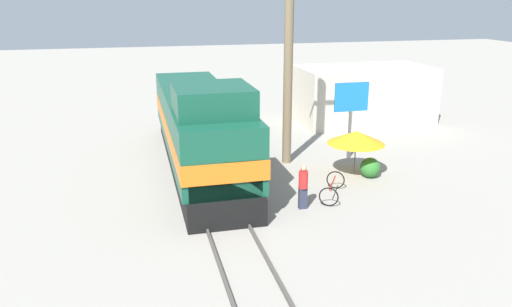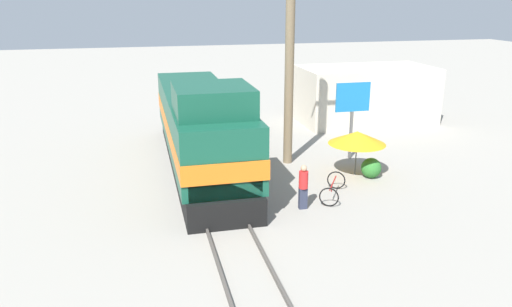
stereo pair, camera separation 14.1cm
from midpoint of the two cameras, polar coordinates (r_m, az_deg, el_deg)
name	(u,v)px [view 1 (the left image)]	position (r m, az deg, el deg)	size (l,w,h in m)	color
ground_plane	(208,184)	(21.06, -5.69, -3.46)	(120.00, 120.00, 0.00)	gray
rail_near	(191,184)	(20.95, -7.64, -3.43)	(0.08, 32.84, 0.15)	#4C4742
rail_far	(225,181)	(21.13, -3.77, -3.11)	(0.08, 32.84, 0.15)	#4C4742
locomotive	(200,130)	(22.22, -6.55, 2.71)	(3.00, 13.50, 4.45)	black
utility_pole	(288,62)	(22.61, 3.53, 10.40)	(1.80, 0.41, 9.31)	#726047
vendor_umbrella	(356,137)	(21.92, 11.20, 1.82)	(2.48, 2.48, 1.98)	#4C4C4C
billboard_sign	(351,103)	(23.99, 10.67, 5.71)	(1.69, 0.12, 3.68)	#595959
shrub_cluster	(370,168)	(22.11, 12.74, -1.58)	(0.87, 0.87, 0.87)	#2D722D
person_bystander	(303,185)	(18.35, 5.19, -3.62)	(0.34, 0.34, 1.70)	#2D3347
bicycle	(332,188)	(19.70, 8.51, -3.89)	(1.62, 2.03, 0.75)	black
building_block_distant	(363,94)	(31.76, 12.00, 6.63)	(8.03, 4.32, 3.39)	beige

